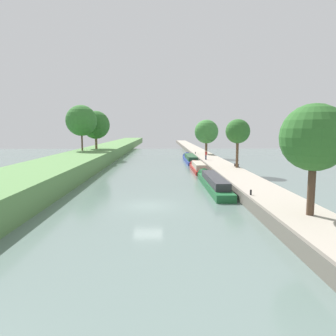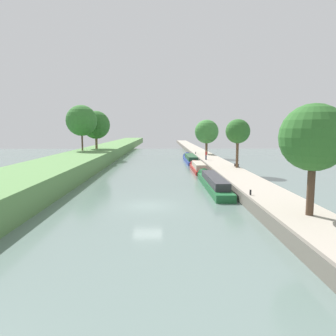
{
  "view_description": "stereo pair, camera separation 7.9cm",
  "coord_description": "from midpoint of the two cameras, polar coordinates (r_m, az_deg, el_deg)",
  "views": [
    {
      "loc": [
        1.22,
        -26.48,
        6.52
      ],
      "look_at": [
        2.07,
        18.35,
        1.0
      ],
      "focal_mm": 33.79,
      "sensor_mm": 36.0,
      "label": 1
    },
    {
      "loc": [
        1.3,
        -26.48,
        6.52
      ],
      "look_at": [
        2.07,
        18.35,
        1.0
      ],
      "focal_mm": 33.79,
      "sensor_mm": 36.0,
      "label": 2
    }
  ],
  "objects": [
    {
      "name": "ground_plane",
      "position": [
        27.3,
        -3.73,
        -6.82
      ],
      "size": [
        160.0,
        160.0,
        0.0
      ],
      "primitive_type": "plane",
      "color": "slate"
    },
    {
      "name": "stone_quay",
      "position": [
        28.06,
        13.56,
        -5.54
      ],
      "size": [
        0.25,
        260.0,
        1.03
      ],
      "color": "#6B665B",
      "rests_on": "ground_plane"
    },
    {
      "name": "tree_leftbank_downstream",
      "position": [
        70.2,
        -12.94,
        7.58
      ],
      "size": [
        6.0,
        6.0,
        8.12
      ],
      "color": "brown",
      "rests_on": "left_grassy_bank"
    },
    {
      "name": "person_walking",
      "position": [
        57.96,
        6.82,
        2.35
      ],
      "size": [
        0.34,
        0.34,
        1.66
      ],
      "color": "#282D42",
      "rests_on": "right_towpath"
    },
    {
      "name": "park_bench",
      "position": [
        47.91,
        12.2,
        0.64
      ],
      "size": [
        0.44,
        1.5,
        0.47
      ],
      "color": "#333338",
      "rests_on": "right_towpath"
    },
    {
      "name": "mooring_bollard_near",
      "position": [
        27.7,
        14.63,
        -4.28
      ],
      "size": [
        0.16,
        0.16,
        0.45
      ],
      "color": "black",
      "rests_on": "right_towpath"
    },
    {
      "name": "tree_rightbank_midfar",
      "position": [
        72.06,
        6.92,
        6.53
      ],
      "size": [
        5.33,
        5.33,
        7.67
      ],
      "color": "brown",
      "rests_on": "right_towpath"
    },
    {
      "name": "narrowboat_red",
      "position": [
        50.31,
        5.35,
        0.16
      ],
      "size": [
        1.81,
        11.35,
        1.94
      ],
      "color": "maroon",
      "rests_on": "ground_plane"
    },
    {
      "name": "mooring_bollard_far",
      "position": [
        71.31,
        4.94,
        2.72
      ],
      "size": [
        0.16,
        0.16,
        0.45
      ],
      "color": "black",
      "rests_on": "right_towpath"
    },
    {
      "name": "tree_leftbank_upstream",
      "position": [
        64.73,
        -15.4,
        8.26
      ],
      "size": [
        6.02,
        6.02,
        8.9
      ],
      "color": "#4C3828",
      "rests_on": "left_grassy_bank"
    },
    {
      "name": "tree_rightbank_midnear",
      "position": [
        46.66,
        12.43,
        6.44
      ],
      "size": [
        3.49,
        3.49,
        6.99
      ],
      "color": "brown",
      "rests_on": "right_towpath"
    },
    {
      "name": "narrowboat_green",
      "position": [
        35.78,
        8.02,
        -2.54
      ],
      "size": [
        1.8,
        15.61,
        2.0
      ],
      "color": "#1E6033",
      "rests_on": "ground_plane"
    },
    {
      "name": "narrowboat_blue",
      "position": [
        64.22,
        3.97,
        1.69
      ],
      "size": [
        2.11,
        15.94,
        2.11
      ],
      "color": "#283D93",
      "rests_on": "ground_plane"
    },
    {
      "name": "tree_rightbank_near",
      "position": [
        22.05,
        24.78,
        4.95
      ],
      "size": [
        4.28,
        4.28,
        7.17
      ],
      "color": "#4C3828",
      "rests_on": "right_towpath"
    },
    {
      "name": "right_towpath",
      "position": [
        28.71,
        17.95,
        -5.45
      ],
      "size": [
        4.28,
        260.0,
        0.98
      ],
      "color": "#A89E8E",
      "rests_on": "ground_plane"
    }
  ]
}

